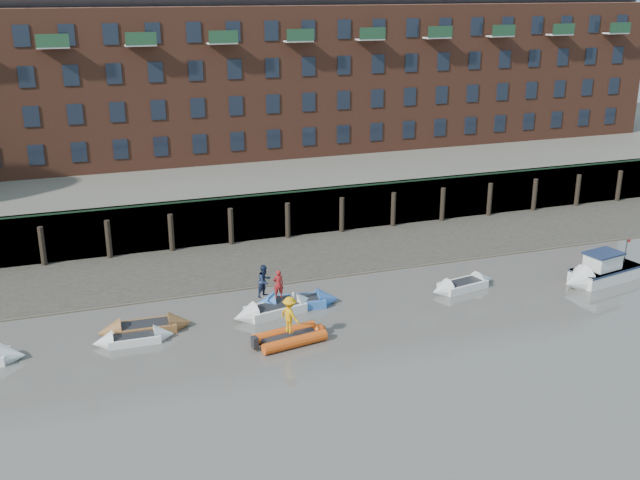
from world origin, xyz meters
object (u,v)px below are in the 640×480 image
rowboat_6 (463,285)px  motor_launch (595,273)px  rowboat_4 (296,302)px  person_rib_crew (290,315)px  person_rower_b (265,281)px  rowboat_2 (145,328)px  rowboat_3 (275,309)px  rowboat_1 (134,339)px  rib_tender (292,336)px  person_rower_a (278,284)px

rowboat_6 → motor_launch: motor_launch is taller
rowboat_4 → person_rib_crew: 4.62m
person_rower_b → rowboat_2: bearing=148.7°
rowboat_2 → rowboat_3: rowboat_3 is taller
rowboat_1 → person_rib_crew: bearing=-18.6°
person_rower_b → rib_tender: bearing=-118.1°
rowboat_3 → person_rower_b: person_rower_b is taller
rib_tender → motor_launch: motor_launch is taller
rowboat_3 → rowboat_6: size_ratio=1.12×
rib_tender → person_rower_b: 4.09m
person_rib_crew → rowboat_2: bearing=36.2°
rowboat_3 → person_rower_b: 1.70m
rowboat_1 → rowboat_3: 7.62m
rowboat_6 → motor_launch: size_ratio=0.78×
rowboat_3 → motor_launch: size_ratio=0.87×
rowboat_4 → rib_tender: rowboat_4 is taller
person_rower_a → rib_tender: bearing=89.3°
rowboat_2 → motor_launch: 26.06m
rowboat_3 → person_rib_crew: size_ratio=2.73×
rowboat_2 → person_rib_crew: person_rib_crew is taller
rowboat_4 → person_rower_a: person_rower_a is taller
person_rower_b → rowboat_3: bearing=-62.5°
rib_tender → person_rower_a: (0.30, 3.39, 1.46)m
person_rower_a → person_rower_b: size_ratio=0.87×
rowboat_1 → rowboat_4: (8.90, 1.49, 0.04)m
rowboat_1 → person_rower_b: 7.37m
person_rib_crew → rowboat_6: bearing=-98.8°
rowboat_4 → rib_tender: size_ratio=1.30×
rowboat_2 → person_rower_b: 6.60m
rowboat_4 → rib_tender: 4.27m
person_rower_b → person_rib_crew: person_rower_b is taller
rib_tender → rowboat_1: bearing=151.5°
rowboat_2 → rowboat_4: size_ratio=0.97×
rowboat_1 → rowboat_4: rowboat_4 is taller
rowboat_4 → person_rower_a: (-1.18, -0.62, 1.49)m
rowboat_1 → rib_tender: 7.84m
person_rower_a → person_rower_b: 0.76m
rib_tender → motor_launch: size_ratio=0.65×
rowboat_6 → person_rib_crew: 12.08m
rowboat_2 → rowboat_3: bearing=1.9°
rowboat_3 → rowboat_4: rowboat_3 is taller
person_rower_b → person_rib_crew: (0.20, -3.88, -0.32)m
rowboat_4 → person_rib_crew: (-1.63, -4.13, 1.28)m
rowboat_2 → rowboat_4: (8.22, 0.48, 0.00)m
motor_launch → person_rib_crew: bearing=-6.7°
rib_tender → rowboat_4: bearing=60.0°
rowboat_4 → rib_tender: bearing=-103.4°
motor_launch → rowboat_2: bearing=-15.9°
rib_tender → person_rower_b: bearing=85.6°
rowboat_6 → motor_launch: (7.83, -1.78, 0.36)m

